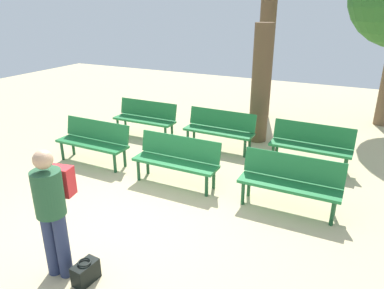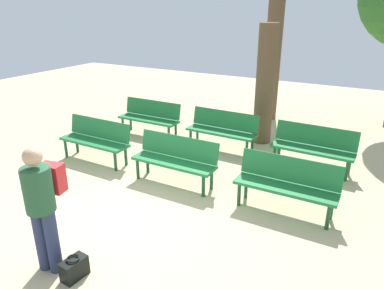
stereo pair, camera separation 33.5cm
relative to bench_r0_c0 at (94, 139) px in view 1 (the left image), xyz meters
name	(u,v)px [view 1 (the left image)]	position (x,y,z in m)	size (l,w,h in m)	color
ground_plane	(129,225)	(2.01, -1.63, -0.50)	(24.00, 24.00, 0.00)	#CCB789
bench_r0_c0	(94,139)	(0.00, 0.00, 0.00)	(1.61, 0.50, 0.87)	#1E7238
bench_r0_c1	(177,158)	(2.00, -0.08, 0.00)	(1.60, 0.49, 0.87)	#1E7238
bench_r0_c2	(290,180)	(4.06, -0.06, 0.00)	(1.60, 0.48, 0.87)	#1E7238
bench_r1_c0	(146,117)	(0.07, 1.85, 0.00)	(1.60, 0.48, 0.87)	#1E7238
bench_r1_c1	(220,128)	(2.06, 1.87, 0.00)	(1.61, 0.51, 0.87)	#1E7238
bench_r1_c2	(311,143)	(4.09, 1.77, 0.00)	(1.61, 0.52, 0.87)	#1E7238
tree_0	(261,85)	(2.69, 2.78, 0.87)	(0.44, 0.44, 2.75)	brown
tree_1	(265,56)	(2.22, 4.77, 1.26)	(0.44, 0.44, 3.54)	brown
visitor_with_backpack	(53,206)	(1.87, -2.84, 0.43)	(0.41, 0.57, 1.65)	navy
handbag	(86,272)	(2.25, -2.84, -0.37)	(0.21, 0.33, 0.29)	black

